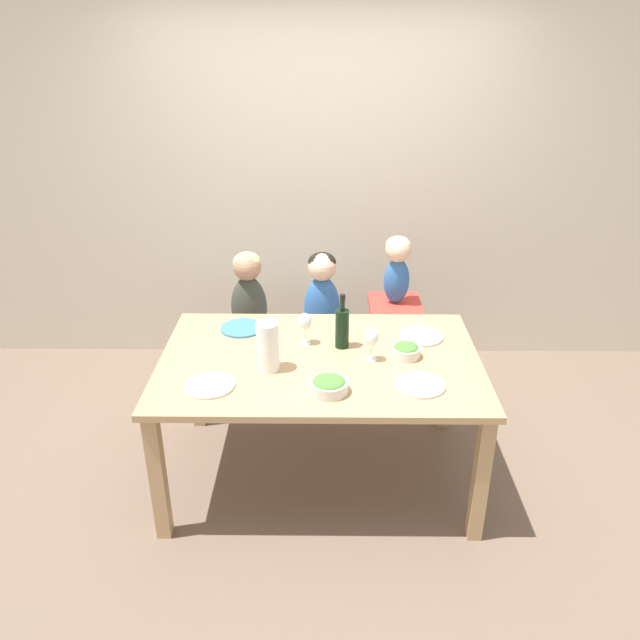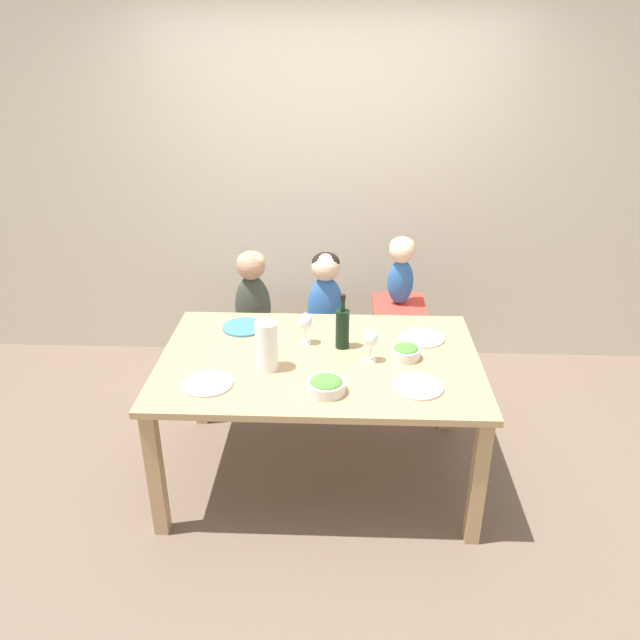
# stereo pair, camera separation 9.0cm
# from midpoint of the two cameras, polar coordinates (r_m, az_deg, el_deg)

# --- Properties ---
(ground_plane) EXTENTS (14.00, 14.00, 0.00)m
(ground_plane) POSITION_cam_midpoint_polar(r_m,az_deg,el_deg) (3.67, 0.67, -13.76)
(ground_plane) COLOR #705B4C
(wall_back) EXTENTS (10.00, 0.06, 2.70)m
(wall_back) POSITION_cam_midpoint_polar(r_m,az_deg,el_deg) (4.45, 1.35, 12.90)
(wall_back) COLOR beige
(wall_back) RESTS_ON ground_plane
(dining_table) EXTENTS (1.66, 1.08, 0.75)m
(dining_table) POSITION_cam_midpoint_polar(r_m,az_deg,el_deg) (3.29, 0.73, -4.79)
(dining_table) COLOR tan
(dining_table) RESTS_ON ground_plane
(chair_far_left) EXTENTS (0.39, 0.44, 0.45)m
(chair_far_left) POSITION_cam_midpoint_polar(r_m,az_deg,el_deg) (4.19, -5.36, -2.28)
(chair_far_left) COLOR silver
(chair_far_left) RESTS_ON ground_plane
(chair_far_center) EXTENTS (0.39, 0.44, 0.45)m
(chair_far_center) POSITION_cam_midpoint_polar(r_m,az_deg,el_deg) (4.15, 1.11, -2.41)
(chair_far_center) COLOR silver
(chair_far_center) RESTS_ON ground_plane
(chair_right_highchair) EXTENTS (0.33, 0.37, 0.70)m
(chair_right_highchair) POSITION_cam_midpoint_polar(r_m,az_deg,el_deg) (4.10, 7.75, -0.39)
(chair_right_highchair) COLOR silver
(chair_right_highchair) RESTS_ON ground_plane
(person_child_left) EXTENTS (0.23, 0.19, 0.58)m
(person_child_left) POSITION_cam_midpoint_polar(r_m,az_deg,el_deg) (4.02, -5.58, 2.67)
(person_child_left) COLOR #3D4238
(person_child_left) RESTS_ON chair_far_left
(person_child_center) EXTENTS (0.23, 0.19, 0.58)m
(person_child_center) POSITION_cam_midpoint_polar(r_m,az_deg,el_deg) (3.99, 1.16, 2.58)
(person_child_center) COLOR #3366B2
(person_child_center) RESTS_ON chair_far_center
(person_baby_right) EXTENTS (0.16, 0.17, 0.44)m
(person_baby_right) POSITION_cam_midpoint_polar(r_m,az_deg,el_deg) (3.93, 8.11, 5.14)
(person_baby_right) COLOR #3366B2
(person_baby_right) RESTS_ON chair_right_highchair
(wine_bottle) EXTENTS (0.07, 0.07, 0.30)m
(wine_bottle) POSITION_cam_midpoint_polar(r_m,az_deg,el_deg) (3.31, 2.84, -0.68)
(wine_bottle) COLOR black
(wine_bottle) RESTS_ON dining_table
(paper_towel_roll) EXTENTS (0.11, 0.11, 0.26)m
(paper_towel_roll) POSITION_cam_midpoint_polar(r_m,az_deg,el_deg) (3.10, -4.07, -2.38)
(paper_towel_roll) COLOR white
(paper_towel_roll) RESTS_ON dining_table
(wine_glass_near) EXTENTS (0.07, 0.07, 0.18)m
(wine_glass_near) POSITION_cam_midpoint_polar(r_m,az_deg,el_deg) (3.18, 5.51, -1.73)
(wine_glass_near) COLOR white
(wine_glass_near) RESTS_ON dining_table
(wine_glass_far) EXTENTS (0.07, 0.07, 0.18)m
(wine_glass_far) POSITION_cam_midpoint_polar(r_m,az_deg,el_deg) (3.34, -0.56, -0.20)
(wine_glass_far) COLOR white
(wine_glass_far) RESTS_ON dining_table
(salad_bowl_large) EXTENTS (0.18, 0.18, 0.08)m
(salad_bowl_large) POSITION_cam_midpoint_polar(r_m,az_deg,el_deg) (2.94, 1.45, -5.98)
(salad_bowl_large) COLOR silver
(salad_bowl_large) RESTS_ON dining_table
(salad_bowl_small) EXTENTS (0.15, 0.15, 0.08)m
(salad_bowl_small) POSITION_cam_midpoint_polar(r_m,az_deg,el_deg) (3.26, 8.64, -2.88)
(salad_bowl_small) COLOR silver
(salad_bowl_small) RESTS_ON dining_table
(dinner_plate_front_left) EXTENTS (0.24, 0.24, 0.01)m
(dinner_plate_front_left) POSITION_cam_midpoint_polar(r_m,az_deg,el_deg) (3.05, -9.39, -5.78)
(dinner_plate_front_left) COLOR silver
(dinner_plate_front_left) RESTS_ON dining_table
(dinner_plate_back_left) EXTENTS (0.24, 0.24, 0.01)m
(dinner_plate_back_left) POSITION_cam_midpoint_polar(r_m,az_deg,el_deg) (3.58, -6.28, -0.64)
(dinner_plate_back_left) COLOR teal
(dinner_plate_back_left) RESTS_ON dining_table
(dinner_plate_back_right) EXTENTS (0.24, 0.24, 0.01)m
(dinner_plate_back_right) POSITION_cam_midpoint_polar(r_m,az_deg,el_deg) (3.49, 10.04, -1.61)
(dinner_plate_back_right) COLOR silver
(dinner_plate_back_right) RESTS_ON dining_table
(dinner_plate_front_right) EXTENTS (0.24, 0.24, 0.01)m
(dinner_plate_front_right) POSITION_cam_midpoint_polar(r_m,az_deg,el_deg) (3.03, 9.79, -6.02)
(dinner_plate_front_right) COLOR silver
(dinner_plate_front_right) RESTS_ON dining_table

